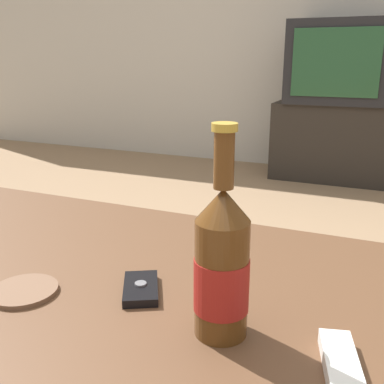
{
  "coord_description": "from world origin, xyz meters",
  "views": [
    {
      "loc": [
        0.44,
        -0.59,
        0.85
      ],
      "look_at": [
        0.09,
        0.22,
        0.59
      ],
      "focal_mm": 42.0,
      "sensor_mm": 36.0,
      "label": 1
    }
  ],
  "objects_px": {
    "cell_phone": "(141,288)",
    "television": "(340,62)",
    "tv_stand": "(332,141)",
    "beer_bottle": "(222,265)",
    "remote_control": "(342,371)"
  },
  "relations": [
    {
      "from": "tv_stand",
      "to": "cell_phone",
      "type": "bearing_deg",
      "value": -90.02
    },
    {
      "from": "television",
      "to": "cell_phone",
      "type": "distance_m",
      "value": 2.78
    },
    {
      "from": "tv_stand",
      "to": "remote_control",
      "type": "distance_m",
      "value": 2.87
    },
    {
      "from": "remote_control",
      "to": "cell_phone",
      "type": "bearing_deg",
      "value": 150.86
    },
    {
      "from": "television",
      "to": "beer_bottle",
      "type": "xyz_separation_m",
      "value": [
        0.16,
        -2.81,
        -0.23
      ]
    },
    {
      "from": "tv_stand",
      "to": "remote_control",
      "type": "xyz_separation_m",
      "value": [
        0.32,
        -2.85,
        0.22
      ]
    },
    {
      "from": "tv_stand",
      "to": "beer_bottle",
      "type": "xyz_separation_m",
      "value": [
        0.16,
        -2.82,
        0.32
      ]
    },
    {
      "from": "tv_stand",
      "to": "cell_phone",
      "type": "relative_size",
      "value": 7.22
    },
    {
      "from": "tv_stand",
      "to": "television",
      "type": "relative_size",
      "value": 1.23
    },
    {
      "from": "tv_stand",
      "to": "beer_bottle",
      "type": "distance_m",
      "value": 2.84
    },
    {
      "from": "cell_phone",
      "to": "remote_control",
      "type": "relative_size",
      "value": 0.77
    },
    {
      "from": "cell_phone",
      "to": "television",
      "type": "bearing_deg",
      "value": 61.41
    },
    {
      "from": "television",
      "to": "cell_phone",
      "type": "xyz_separation_m",
      "value": [
        -0.0,
        -2.76,
        -0.32
      ]
    },
    {
      "from": "beer_bottle",
      "to": "cell_phone",
      "type": "distance_m",
      "value": 0.19
    },
    {
      "from": "tv_stand",
      "to": "beer_bottle",
      "type": "height_order",
      "value": "beer_bottle"
    }
  ]
}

